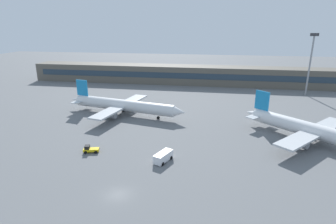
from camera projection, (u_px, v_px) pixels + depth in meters
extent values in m
plane|color=slate|center=(161.00, 121.00, 86.80)|extent=(400.00, 400.00, 0.00)
cube|color=#5B564C|center=(183.00, 75.00, 140.00)|extent=(155.77, 12.00, 9.00)
cube|color=#263847|center=(181.00, 76.00, 134.18)|extent=(147.98, 0.16, 2.80)
cylinder|color=white|center=(318.00, 132.00, 68.81)|extent=(29.51, 26.87, 3.81)
cone|color=white|center=(252.00, 113.00, 83.37)|extent=(4.62, 4.53, 2.67)
cube|color=#197FBF|center=(262.00, 100.00, 79.70)|extent=(3.54, 3.21, 5.52)
cube|color=silver|center=(260.00, 115.00, 81.28)|extent=(8.77, 9.36, 0.24)
cube|color=silver|center=(314.00, 132.00, 69.64)|extent=(23.62, 25.68, 0.50)
cylinder|color=gray|center=(301.00, 143.00, 66.50)|extent=(3.73, 3.63, 2.01)
cylinder|color=gray|center=(324.00, 132.00, 73.65)|extent=(3.73, 3.63, 2.01)
cylinder|color=black|center=(304.00, 143.00, 69.60)|extent=(1.02, 0.97, 1.00)
cylinder|color=black|center=(313.00, 137.00, 72.71)|extent=(1.02, 0.97, 1.00)
cylinder|color=silver|center=(124.00, 105.00, 91.58)|extent=(35.78, 11.19, 3.78)
cone|color=silver|center=(179.00, 112.00, 84.66)|extent=(4.81, 4.38, 3.59)
cone|color=silver|center=(76.00, 100.00, 98.43)|extent=(4.25, 3.38, 2.64)
cube|color=#197FBF|center=(82.00, 88.00, 95.96)|extent=(4.35, 1.27, 5.47)
cube|color=silver|center=(83.00, 100.00, 97.41)|extent=(4.80, 10.30, 0.24)
cube|color=silver|center=(121.00, 106.00, 92.02)|extent=(10.91, 30.16, 0.50)
cylinder|color=gray|center=(112.00, 115.00, 87.17)|extent=(3.53, 2.61, 1.99)
cylinder|color=gray|center=(130.00, 105.00, 97.72)|extent=(3.53, 2.61, 1.99)
cylinder|color=black|center=(158.00, 118.00, 88.01)|extent=(1.06, 0.60, 0.99)
cylinder|color=black|center=(115.00, 115.00, 90.84)|extent=(1.06, 0.60, 0.99)
cylinder|color=black|center=(123.00, 110.00, 95.41)|extent=(1.06, 0.60, 0.99)
cube|color=yellow|center=(91.00, 150.00, 65.28)|extent=(3.85, 2.30, 0.60)
cube|color=black|center=(87.00, 147.00, 65.03)|extent=(1.40, 1.62, 0.90)
cylinder|color=black|center=(87.00, 150.00, 66.04)|extent=(0.74, 0.41, 0.70)
cylinder|color=black|center=(86.00, 152.00, 64.56)|extent=(0.74, 0.41, 0.70)
cylinder|color=black|center=(97.00, 149.00, 66.19)|extent=(0.74, 0.41, 0.70)
cylinder|color=black|center=(96.00, 152.00, 64.71)|extent=(0.74, 0.41, 0.70)
cube|color=white|center=(163.00, 157.00, 60.86)|extent=(3.87, 5.57, 1.90)
cube|color=#1E2633|center=(168.00, 151.00, 62.31)|extent=(1.81, 0.89, 0.70)
cylinder|color=black|center=(171.00, 158.00, 61.92)|extent=(0.55, 0.81, 0.76)
cylinder|color=black|center=(164.00, 156.00, 62.97)|extent=(0.55, 0.81, 0.76)
cylinder|color=black|center=(163.00, 164.00, 59.20)|extent=(0.55, 0.81, 0.76)
cylinder|color=black|center=(155.00, 162.00, 60.25)|extent=(0.55, 0.81, 0.76)
cylinder|color=gray|center=(310.00, 66.00, 114.60)|extent=(0.70, 0.70, 24.41)
cube|color=#333338|center=(315.00, 35.00, 110.69)|extent=(3.20, 0.80, 1.20)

